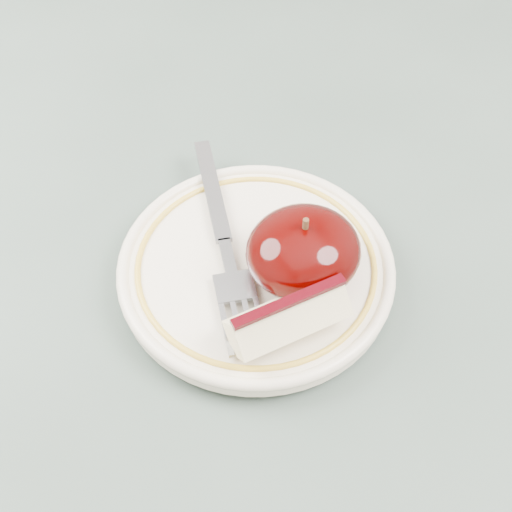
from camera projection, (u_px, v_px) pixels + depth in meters
name	position (u px, v px, depth m)	size (l,w,h in m)	color
table	(269.00, 317.00, 0.60)	(0.90, 0.90, 0.75)	brown
plate	(256.00, 268.00, 0.50)	(0.20, 0.20, 0.02)	white
apple_half	(303.00, 251.00, 0.48)	(0.08, 0.07, 0.06)	black
apple_wedge	(288.00, 317.00, 0.45)	(0.08, 0.03, 0.04)	#F3E8B3
fork	(224.00, 242.00, 0.51)	(0.07, 0.20, 0.00)	gray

